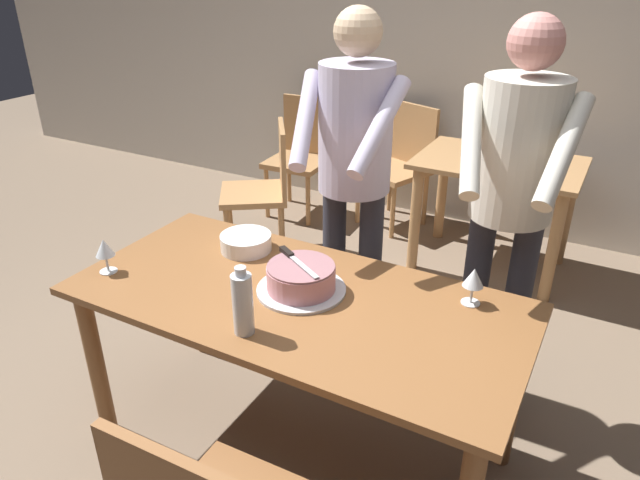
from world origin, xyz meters
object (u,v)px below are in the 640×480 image
at_px(cake_knife, 291,256).
at_px(background_table, 496,185).
at_px(person_cutting_cake, 354,163).
at_px(wine_glass_near, 474,279).
at_px(background_chair_0, 302,152).
at_px(cake_on_platter, 301,279).
at_px(water_bottle, 243,303).
at_px(background_chair_2, 264,185).
at_px(plate_stack, 246,242).
at_px(person_standing_beside, 512,188).
at_px(wine_glass_far, 104,249).
at_px(background_chair_1, 400,161).
at_px(main_dining_table, 296,320).

bearing_deg(cake_knife, background_table, 79.40).
bearing_deg(person_cutting_cake, wine_glass_near, -28.35).
xyz_separation_m(background_table, background_chair_0, (-1.57, 0.23, -0.09)).
bearing_deg(background_table, cake_on_platter, -98.63).
bearing_deg(cake_on_platter, water_bottle, -95.92).
bearing_deg(person_cutting_cake, background_chair_2, 141.61).
relative_size(cake_on_platter, water_bottle, 1.36).
relative_size(person_cutting_cake, background_chair_0, 1.91).
height_order(person_cutting_cake, background_chair_2, person_cutting_cake).
bearing_deg(water_bottle, plate_stack, 124.73).
bearing_deg(cake_knife, plate_stack, 155.73).
bearing_deg(person_standing_beside, person_cutting_cake, -177.46).
distance_m(plate_stack, person_cutting_cake, 0.58).
xyz_separation_m(plate_stack, wine_glass_far, (-0.37, -0.43, 0.07)).
relative_size(background_chair_0, background_chair_2, 1.00).
distance_m(background_chair_0, background_chair_2, 0.77).
relative_size(cake_on_platter, plate_stack, 1.55).
xyz_separation_m(background_chair_0, background_chair_1, (0.77, 0.16, 0.00)).
relative_size(wine_glass_near, person_standing_beside, 0.08).
xyz_separation_m(wine_glass_far, background_chair_0, (-0.52, 2.42, -0.36)).
bearing_deg(background_chair_0, cake_on_platter, -59.64).
bearing_deg(main_dining_table, background_chair_0, 119.93).
height_order(plate_stack, background_table, plate_stack).
distance_m(wine_glass_far, background_chair_1, 2.62).
height_order(plate_stack, person_standing_beside, person_standing_beside).
height_order(cake_knife, background_chair_1, background_chair_1).
height_order(wine_glass_far, background_chair_0, background_chair_0).
height_order(main_dining_table, wine_glass_near, wine_glass_near).
height_order(cake_on_platter, background_chair_0, background_chair_0).
distance_m(cake_on_platter, water_bottle, 0.33).
relative_size(cake_knife, water_bottle, 0.98).
bearing_deg(plate_stack, cake_knife, -24.27).
distance_m(water_bottle, background_chair_1, 2.72).
height_order(plate_stack, background_chair_2, background_chair_2).
bearing_deg(person_cutting_cake, cake_knife, -89.64).
relative_size(cake_on_platter, background_chair_0, 0.38).
relative_size(wine_glass_near, background_chair_1, 0.16).
bearing_deg(background_table, background_chair_0, 171.68).
bearing_deg(wine_glass_far, background_chair_0, 102.08).
relative_size(background_table, background_chair_1, 1.11).
bearing_deg(background_chair_1, person_cutting_cake, -75.90).
relative_size(wine_glass_near, wine_glass_far, 1.00).
height_order(person_standing_beside, background_chair_1, person_standing_beside).
height_order(wine_glass_near, water_bottle, water_bottle).
height_order(cake_on_platter, water_bottle, water_bottle).
bearing_deg(plate_stack, person_cutting_cake, 51.67).
bearing_deg(water_bottle, wine_glass_near, 41.27).
relative_size(main_dining_table, cake_knife, 7.03).
height_order(main_dining_table, person_standing_beside, person_standing_beside).
xyz_separation_m(main_dining_table, cake_on_platter, (-0.00, 0.04, 0.16)).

